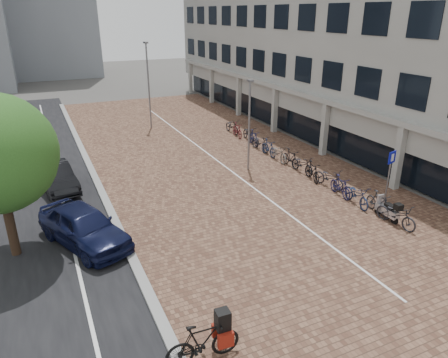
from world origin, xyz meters
TOP-DOWN VIEW (x-y plane):
  - ground at (0.00, 0.00)m, footprint 140.00×140.00m
  - plaza_brick at (2.00, 12.00)m, footprint 14.50×42.00m
  - street_asphalt at (-9.00, 12.00)m, footprint 8.00×50.00m
  - curb at (-5.10, 12.00)m, footprint 0.35×42.00m
  - lane_line at (-7.00, 12.00)m, footprint 0.12×44.00m
  - parking_line at (2.20, 12.00)m, footprint 0.10×30.00m
  - office_building at (12.97, 16.00)m, footprint 8.40×40.00m
  - car_navy at (-6.50, 4.98)m, footprint 3.54×5.00m
  - car_dark at (-7.07, 11.25)m, footprint 2.07×4.32m
  - hero_bike at (-4.50, -2.45)m, footprint 2.07×0.67m
  - scooter_front at (5.89, 1.59)m, footprint 0.54×1.48m
  - parking_sign at (6.85, 2.67)m, footprint 0.55×0.19m
  - lamp_near at (3.23, 9.63)m, footprint 0.12×0.12m
  - lamp_far at (0.64, 21.10)m, footprint 0.12×0.12m
  - bike_row at (5.75, 9.05)m, footprint 1.29×18.11m

SIDE VIEW (x-z plane):
  - ground at x=0.00m, z-range 0.00..0.00m
  - street_asphalt at x=-9.00m, z-range -0.01..0.02m
  - plaza_brick at x=2.00m, z-range -0.01..0.03m
  - lane_line at x=-7.00m, z-range 0.02..0.02m
  - parking_line at x=2.20m, z-range 0.03..0.04m
  - curb at x=-5.10m, z-range 0.00..0.14m
  - scooter_front at x=5.89m, z-range 0.00..1.00m
  - bike_row at x=5.75m, z-range 0.00..1.05m
  - hero_bike at x=-4.50m, z-range -0.08..1.36m
  - car_dark at x=-7.07m, z-range 0.00..1.37m
  - car_navy at x=-6.50m, z-range 0.00..1.58m
  - parking_sign at x=6.85m, z-range 0.49..3.20m
  - lamp_near at x=3.23m, z-range 0.00..5.11m
  - lamp_far at x=0.64m, z-range 0.00..6.44m
  - office_building at x=12.97m, z-range 0.94..15.94m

